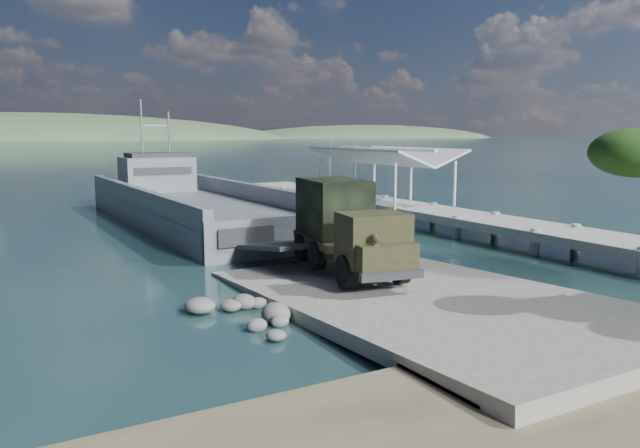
{
  "coord_description": "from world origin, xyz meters",
  "views": [
    {
      "loc": [
        -14.36,
        -18.41,
        6.39
      ],
      "look_at": [
        -0.47,
        6.0,
        2.25
      ],
      "focal_mm": 35.0,
      "sensor_mm": 36.0,
      "label": 1
    }
  ],
  "objects": [
    {
      "name": "ground",
      "position": [
        0.0,
        0.0,
        0.0
      ],
      "size": [
        1400.0,
        1400.0,
        0.0
      ],
      "primitive_type": "plane",
      "color": "#193E3C",
      "rests_on": "ground"
    },
    {
      "name": "shoreline_rocks",
      "position": [
        -6.2,
        0.5,
        0.0
      ],
      "size": [
        3.2,
        5.6,
        0.9
      ],
      "primitive_type": null,
      "color": "#61615F",
      "rests_on": "ground"
    },
    {
      "name": "military_truck",
      "position": [
        -0.42,
        3.88,
        2.4
      ],
      "size": [
        3.91,
        8.54,
        3.82
      ],
      "rotation": [
        0.0,
        0.0,
        -0.18
      ],
      "color": "black",
      "rests_on": "boat_ramp"
    },
    {
      "name": "sailboat_far",
      "position": [
        16.7,
        34.0,
        0.33
      ],
      "size": [
        2.8,
        5.27,
        6.17
      ],
      "rotation": [
        0.0,
        0.0,
        0.28
      ],
      "color": "silver",
      "rests_on": "ground"
    },
    {
      "name": "soldier",
      "position": [
        -1.58,
        -0.09,
        1.43
      ],
      "size": [
        0.81,
        0.74,
        1.85
      ],
      "primitive_type": "imported",
      "rotation": [
        0.0,
        0.0,
        0.58
      ],
      "color": "#20311B",
      "rests_on": "boat_ramp"
    },
    {
      "name": "landing_craft",
      "position": [
        -0.55,
        23.6,
        0.8
      ],
      "size": [
        8.42,
        32.79,
        9.72
      ],
      "rotation": [
        0.0,
        0.0,
        0.0
      ],
      "color": "#4E555C",
      "rests_on": "ground"
    },
    {
      "name": "boat_ramp",
      "position": [
        0.0,
        -1.0,
        0.25
      ],
      "size": [
        10.0,
        18.0,
        0.5
      ],
      "primitive_type": "cube",
      "color": "slate",
      "rests_on": "ground"
    },
    {
      "name": "pier",
      "position": [
        13.0,
        18.77,
        1.6
      ],
      "size": [
        6.4,
        44.0,
        6.1
      ],
      "color": "gray",
      "rests_on": "ground"
    },
    {
      "name": "sailboat_near",
      "position": [
        16.0,
        28.35,
        0.34
      ],
      "size": [
        1.6,
        5.29,
        6.41
      ],
      "rotation": [
        0.0,
        0.0,
        -0.01
      ],
      "color": "silver",
      "rests_on": "ground"
    },
    {
      "name": "distant_headlands",
      "position": [
        50.0,
        560.0,
        0.0
      ],
      "size": [
        1000.0,
        240.0,
        48.0
      ],
      "primitive_type": null,
      "color": "#385837",
      "rests_on": "ground"
    }
  ]
}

